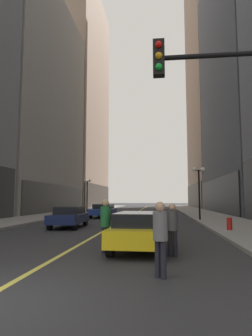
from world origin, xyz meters
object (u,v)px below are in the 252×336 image
at_px(car_blue, 103,210).
at_px(street_lamp_right_mid, 199,181).
at_px(car_navy, 69,216).
at_px(pedestrian_in_grey_suit, 160,233).
at_px(pedestrian_with_orange_bag, 172,225).
at_px(pedestrian_in_green_parka, 105,221).
at_px(car_yellow, 141,229).
at_px(street_lamp_left_far, 87,188).
at_px(fire_hydrant_right, 229,225).

distance_m(car_blue, street_lamp_right_mid, 10.04).
xyz_separation_m(car_navy, pedestrian_in_grey_suit, (5.73, -11.36, 0.30)).
bearing_deg(pedestrian_with_orange_bag, pedestrian_in_green_parka, 171.39).
height_order(pedestrian_with_orange_bag, pedestrian_in_green_parka, pedestrian_in_green_parka).
bearing_deg(pedestrian_in_grey_suit, car_yellow, 100.34).
relative_size(street_lamp_left_far, fire_hydrant_right, 5.54).
xyz_separation_m(car_yellow, street_lamp_left_far, (-8.89, 27.55, 2.54)).
height_order(car_navy, pedestrian_in_green_parka, pedestrian_in_green_parka).
distance_m(pedestrian_with_orange_bag, street_lamp_left_far, 30.53).
xyz_separation_m(pedestrian_with_orange_bag, pedestrian_in_green_parka, (-2.22, 0.34, 0.08)).
distance_m(car_blue, pedestrian_with_orange_bag, 20.19).
relative_size(pedestrian_in_green_parka, fire_hydrant_right, 2.23).
bearing_deg(fire_hydrant_right, car_navy, 169.81).
distance_m(car_navy, pedestrian_with_orange_bag, 10.67).
xyz_separation_m(pedestrian_with_orange_bag, fire_hydrant_right, (3.33, 7.05, -0.56)).
distance_m(car_navy, car_blue, 10.55).
height_order(pedestrian_in_grey_suit, fire_hydrant_right, pedestrian_in_grey_suit).
distance_m(car_yellow, pedestrian_with_orange_bag, 1.64).
bearing_deg(street_lamp_left_far, fire_hydrant_right, -58.51).
relative_size(pedestrian_with_orange_bag, pedestrian_in_green_parka, 0.93).
xyz_separation_m(car_yellow, car_navy, (-5.03, 7.54, -0.00)).
distance_m(pedestrian_in_green_parka, pedestrian_in_grey_suit, 3.48).
distance_m(car_yellow, street_lamp_right_mid, 14.70).
relative_size(car_blue, street_lamp_left_far, 1.08).
relative_size(pedestrian_in_green_parka, street_lamp_left_far, 0.40).
bearing_deg(car_navy, street_lamp_left_far, 100.92).
bearing_deg(street_lamp_left_far, pedestrian_in_grey_suit, -73.01).
bearing_deg(car_yellow, pedestrian_in_grey_suit, -79.66).
xyz_separation_m(car_navy, pedestrian_in_green_parka, (3.89, -8.41, 0.33)).
bearing_deg(pedestrian_in_green_parka, car_blue, 101.13).
relative_size(pedestrian_in_green_parka, pedestrian_in_grey_suit, 1.03).
relative_size(car_yellow, car_navy, 1.15).
bearing_deg(fire_hydrant_right, street_lamp_right_mid, 93.53).
relative_size(car_yellow, street_lamp_right_mid, 1.07).
height_order(car_blue, street_lamp_right_mid, street_lamp_right_mid).
height_order(pedestrian_in_green_parka, pedestrian_in_grey_suit, pedestrian_in_green_parka).
xyz_separation_m(pedestrian_in_grey_suit, street_lamp_right_mid, (3.21, 17.77, 2.24)).
height_order(car_yellow, fire_hydrant_right, car_yellow).
xyz_separation_m(pedestrian_in_green_parka, fire_hydrant_right, (5.55, 6.71, -0.64)).
distance_m(pedestrian_with_orange_bag, street_lamp_right_mid, 15.58).
bearing_deg(car_navy, car_yellow, -56.30).
xyz_separation_m(pedestrian_in_green_parka, pedestrian_in_grey_suit, (1.84, -2.95, -0.03)).
relative_size(car_navy, street_lamp_right_mid, 0.93).
height_order(car_navy, pedestrian_in_grey_suit, pedestrian_in_grey_suit).
relative_size(car_yellow, pedestrian_in_grey_suit, 2.73).
height_order(pedestrian_in_green_parka, street_lamp_right_mid, street_lamp_right_mid).
bearing_deg(street_lamp_right_mid, pedestrian_with_orange_bag, -100.57).
relative_size(pedestrian_in_grey_suit, street_lamp_left_far, 0.39).
bearing_deg(car_navy, fire_hydrant_right, -10.19).
bearing_deg(car_yellow, pedestrian_with_orange_bag, -48.13).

